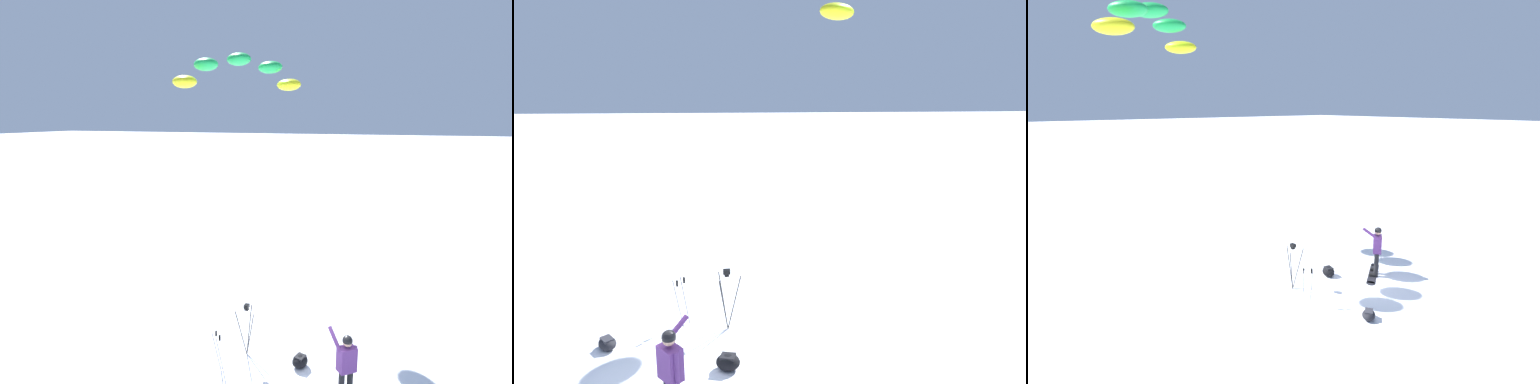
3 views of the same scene
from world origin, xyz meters
TOP-DOWN VIEW (x-y plane):
  - snowboarder at (0.73, 0.26)m, footprint 0.73×0.54m
  - gear_bag_large at (-1.64, -1.29)m, footprint 0.58×0.55m
  - camera_tripod at (-2.05, 1.31)m, footprint 0.56×0.53m
  - gear_bag_small at (-0.54, 1.23)m, footprint 0.51×0.57m
  - ski_poles at (-2.43, 0.25)m, footprint 0.33×0.38m

SIDE VIEW (x-z plane):
  - gear_bag_large at x=-1.64m, z-range 0.01..0.26m
  - gear_bag_small at x=-0.54m, z-range 0.01..0.33m
  - ski_poles at x=-2.43m, z-range 0.19..1.33m
  - snowboarder at x=0.73m, z-range 0.17..1.88m
  - camera_tripod at x=-2.05m, z-range 0.31..1.79m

